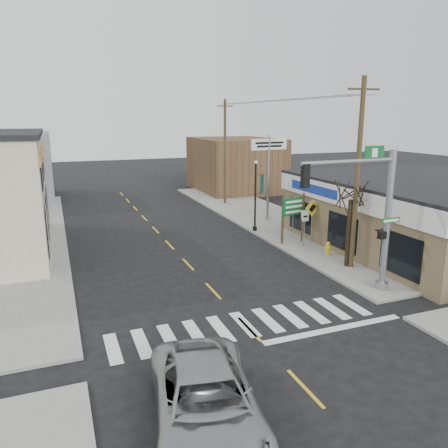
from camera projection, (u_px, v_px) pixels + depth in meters
name	position (u px, v px, depth m)	size (l,w,h in m)	color
ground	(249.00, 329.00, 16.52)	(140.00, 140.00, 0.00)	black
sidewalk_right	(288.00, 227.00, 31.44)	(6.00, 38.00, 0.13)	gray
sidewalk_left	(13.00, 255.00, 25.09)	(6.00, 38.00, 0.13)	gray
center_line	(188.00, 264.00, 23.76)	(0.12, 56.00, 0.01)	gold
crosswalk	(245.00, 324.00, 16.88)	(11.00, 2.20, 0.01)	silver
thrift_store	(425.00, 215.00, 26.59)	(12.00, 14.00, 4.00)	#726344
bldg_distant_right	(235.00, 164.00, 47.23)	(8.00, 10.00, 5.60)	brown
bldg_distant_left	(1.00, 168.00, 40.82)	(9.00, 10.00, 6.40)	slate
suv	(206.00, 402.00, 11.04)	(2.63, 5.70, 1.58)	#9A9C9F
traffic_signal_pole	(374.00, 207.00, 18.86)	(5.15, 0.39, 6.52)	gray
guide_sign	(293.00, 212.00, 26.96)	(1.76, 0.14, 3.09)	#473921
fire_hydrant	(328.00, 248.00, 24.92)	(0.24, 0.24, 0.76)	yellow
ped_crossing_sign	(312.00, 213.00, 26.79)	(1.09, 0.08, 2.80)	gray
lamp_post	(256.00, 190.00, 29.68)	(0.63, 0.49, 4.85)	black
dance_center_sign	(269.00, 156.00, 32.34)	(3.01, 0.19, 6.40)	gray
bare_tree	(352.00, 187.00, 22.13)	(2.68, 2.68, 5.35)	black
shrub_front	(408.00, 263.00, 22.28)	(1.15, 1.15, 0.86)	#1C3B20
shrub_back	(341.00, 240.00, 26.41)	(1.13, 1.13, 0.85)	black
utility_pole_near	(357.00, 173.00, 21.84)	(1.67, 0.25, 9.60)	#4D3221
utility_pole_far	(225.00, 151.00, 38.83)	(1.60, 0.24, 9.20)	#42301A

